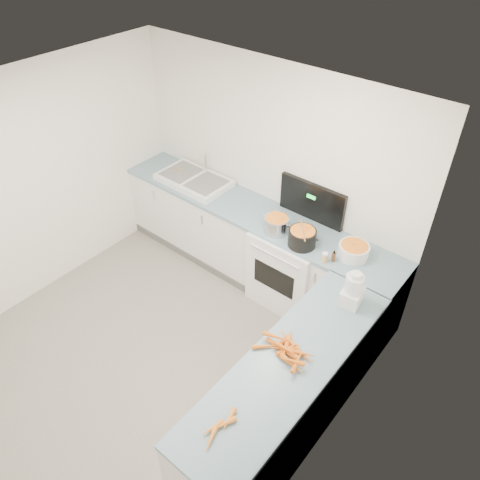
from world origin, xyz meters
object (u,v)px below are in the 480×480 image
Objects in this scene: black_pot at (302,239)px; spice_jar at (325,258)px; stove at (292,264)px; mixing_bowl at (354,251)px; extract_bottle at (333,257)px; sink at (194,180)px; food_processor at (353,290)px; steel_pot at (277,225)px.

black_pot is 3.03× the size of spice_jar.
stove is at bearing 140.28° from black_pot.
mixing_bowl is 3.04× the size of extract_bottle.
stove reaches higher than mixing_bowl.
spice_jar is at bearing -14.08° from black_pot.
mixing_bowl is at bearing 19.23° from black_pot.
extract_bottle reaches higher than spice_jar.
stove is 0.75m from spice_jar.
sink reaches higher than black_pot.
spice_jar is (0.31, -0.08, -0.03)m from black_pot.
mixing_bowl reaches higher than spice_jar.
extract_bottle is at bearing -1.72° from black_pot.
food_processor reaches higher than extract_bottle.
black_pot is 2.87× the size of extract_bottle.
food_processor reaches higher than spice_jar.
extract_bottle is (2.00, -0.18, 0.01)m from sink.
stove reaches higher than steel_pot.
steel_pot is 0.93× the size of black_pot.
mixing_bowl is (0.80, 0.15, -0.01)m from steel_pot.
extract_bottle is at bearing -5.11° from sink.
mixing_bowl is 0.86× the size of food_processor.
mixing_bowl is at bearing 116.99° from food_processor.
sink is 2.01m from extract_bottle.
food_processor is (1.08, -0.41, 0.07)m from steel_pot.
mixing_bowl is at bearing 10.33° from steel_pot.
stove is 5.29× the size of steel_pot.
stove reaches higher than sink.
food_processor reaches higher than sink.
sink is 2.94× the size of mixing_bowl.
steel_pot is at bearing 159.33° from food_processor.
black_pot is at bearing -160.77° from mixing_bowl.
black_pot is 0.94× the size of mixing_bowl.
extract_bottle is (0.69, -0.03, -0.03)m from steel_pot.
food_processor reaches higher than black_pot.
stove reaches higher than black_pot.
steel_pot reaches higher than spice_jar.
steel_pot is 2.67× the size of extract_bottle.
steel_pot is at bearing 176.33° from black_pot.
black_pot is 0.86m from food_processor.
steel_pot is at bearing 177.36° from extract_bottle.
mixing_bowl is 3.21× the size of spice_jar.
stove is 4.01× the size of food_processor.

